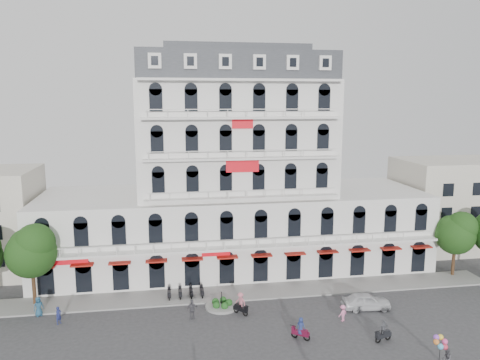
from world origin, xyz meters
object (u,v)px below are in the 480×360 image
rider_east (301,329)px  rider_center (241,303)px  balloon_vendor (444,352)px  parked_car (366,301)px  rider_northeast (384,331)px

rider_east → rider_center: size_ratio=0.90×
rider_center → balloon_vendor: (13.59, -11.13, 0.15)m
parked_car → rider_center: (-12.08, 0.76, 0.36)m
rider_center → parked_car: bearing=43.5°
rider_east → rider_northeast: size_ratio=1.01×
rider_northeast → rider_center: 12.86m
parked_car → rider_northeast: size_ratio=2.40×
parked_car → balloon_vendor: bearing=-167.2°
rider_northeast → balloon_vendor: bearing=103.5°
rider_northeast → balloon_vendor: 5.12m
parked_car → balloon_vendor: 10.50m
balloon_vendor → rider_northeast: bearing=121.5°
parked_car → rider_center: size_ratio=2.12×
rider_northeast → parked_car: bearing=-119.0°
rider_east → balloon_vendor: bearing=-173.9°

